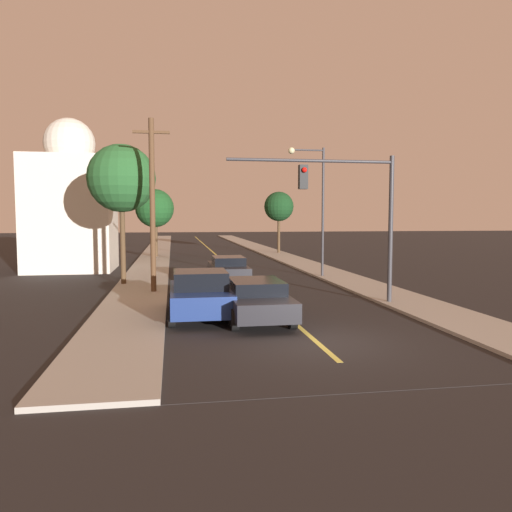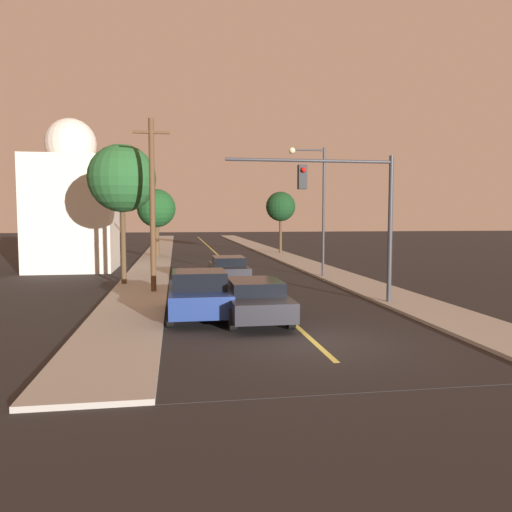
# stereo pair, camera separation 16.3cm
# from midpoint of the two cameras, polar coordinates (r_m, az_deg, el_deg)

# --- Properties ---
(ground_plane) EXTENTS (200.00, 200.00, 0.00)m
(ground_plane) POSITION_cam_midpoint_polar(r_m,az_deg,el_deg) (14.00, 6.56, -9.75)
(ground_plane) COLOR black
(road_surface) EXTENTS (8.25, 80.00, 0.01)m
(road_surface) POSITION_cam_midpoint_polar(r_m,az_deg,el_deg) (49.30, -5.10, 0.49)
(road_surface) COLOR black
(road_surface) RESTS_ON ground
(sidewalk_left) EXTENTS (2.50, 80.00, 0.12)m
(sidewalk_left) POSITION_cam_midpoint_polar(r_m,az_deg,el_deg) (49.18, -11.35, 0.47)
(sidewalk_left) COLOR #9E998E
(sidewalk_left) RESTS_ON ground
(sidewalk_right) EXTENTS (2.50, 80.00, 0.12)m
(sidewalk_right) POSITION_cam_midpoint_polar(r_m,az_deg,el_deg) (50.00, 1.06, 0.62)
(sidewalk_right) COLOR #9E998E
(sidewalk_right) RESTS_ON ground
(car_near_lane_front) EXTENTS (2.01, 5.14, 1.36)m
(car_near_lane_front) POSITION_cam_midpoint_polar(r_m,az_deg,el_deg) (16.72, -0.34, -4.82)
(car_near_lane_front) COLOR black
(car_near_lane_front) RESTS_ON ground
(car_near_lane_second) EXTENTS (1.84, 4.59, 1.48)m
(car_near_lane_second) POSITION_cam_midpoint_polar(r_m,az_deg,el_deg) (24.85, -3.39, -1.62)
(car_near_lane_second) COLOR black
(car_near_lane_second) RESTS_ON ground
(car_outer_lane_front) EXTENTS (2.11, 4.31, 1.63)m
(car_outer_lane_front) POSITION_cam_midpoint_polar(r_m,az_deg,el_deg) (17.04, -6.68, -4.35)
(car_outer_lane_front) COLOR navy
(car_outer_lane_front) RESTS_ON ground
(traffic_signal_mast) EXTENTS (6.51, 0.42, 5.67)m
(traffic_signal_mast) POSITION_cam_midpoint_polar(r_m,az_deg,el_deg) (19.48, 10.47, 6.35)
(traffic_signal_mast) COLOR #333338
(traffic_signal_mast) RESTS_ON ground
(streetlamp_right) EXTENTS (2.08, 0.36, 7.15)m
(streetlamp_right) POSITION_cam_midpoint_polar(r_m,az_deg,el_deg) (28.17, 6.55, 7.09)
(streetlamp_right) COLOR #333338
(streetlamp_right) RESTS_ON ground
(utility_pole_left) EXTENTS (1.60, 0.24, 7.61)m
(utility_pole_left) POSITION_cam_midpoint_polar(r_m,az_deg,el_deg) (22.59, -11.97, 6.04)
(utility_pole_left) COLOR #513823
(utility_pole_left) RESTS_ON ground
(tree_left_near) EXTENTS (3.32, 3.32, 6.87)m
(tree_left_near) POSITION_cam_midpoint_polar(r_m,az_deg,el_deg) (25.60, -15.31, 8.51)
(tree_left_near) COLOR #4C3823
(tree_left_near) RESTS_ON ground
(tree_left_far) EXTENTS (3.20, 3.20, 5.64)m
(tree_left_far) POSITION_cam_midpoint_polar(r_m,az_deg,el_deg) (42.62, -11.62, 5.33)
(tree_left_far) COLOR #4C3823
(tree_left_far) RESTS_ON ground
(tree_right_near) EXTENTS (2.72, 2.72, 5.63)m
(tree_right_near) POSITION_cam_midpoint_polar(r_m,az_deg,el_deg) (46.20, 2.53, 5.64)
(tree_right_near) COLOR #4C3823
(tree_right_near) RESTS_ON ground
(domed_building_left) EXTENTS (5.21, 5.21, 9.65)m
(domed_building_left) POSITION_cam_midpoint_polar(r_m,az_deg,el_deg) (34.17, -20.49, 5.53)
(domed_building_left) COLOR beige
(domed_building_left) RESTS_ON ground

